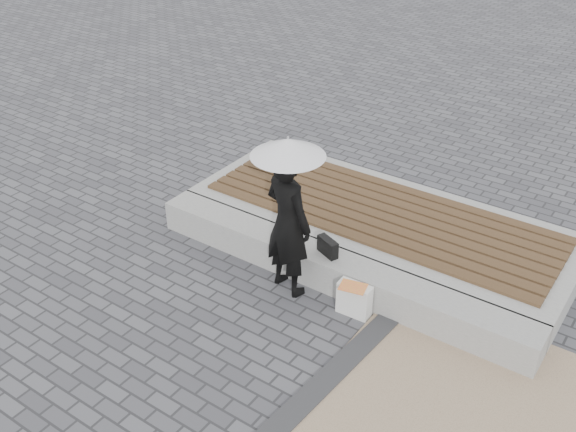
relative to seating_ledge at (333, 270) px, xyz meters
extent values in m
plane|color=#505055|center=(0.00, -1.60, -0.20)|extent=(80.00, 80.00, 0.00)
cube|color=#313234|center=(0.75, -2.10, -0.18)|extent=(0.61, 5.20, 0.04)
cube|color=#ADADA7|center=(0.00, 0.00, 0.00)|extent=(5.00, 0.45, 0.40)
cube|color=#A2A29D|center=(0.00, 1.20, 0.00)|extent=(5.00, 2.00, 0.40)
imported|color=black|center=(-0.40, -0.36, 0.71)|extent=(0.75, 0.58, 1.82)
cylinder|color=#B1B1B5|center=(-0.40, -0.36, 1.14)|extent=(0.01, 0.01, 0.82)
cone|color=white|center=(-0.40, -0.36, 1.65)|extent=(0.82, 0.82, 0.20)
sphere|color=#B1B1B5|center=(-0.40, -0.36, 1.77)|extent=(0.03, 0.03, 0.03)
cube|color=black|center=(-0.08, 0.00, 0.31)|extent=(0.32, 0.21, 0.21)
cube|color=white|center=(0.49, -0.34, 0.00)|extent=(0.39, 0.18, 0.40)
cube|color=#F43D3C|center=(0.49, -0.39, 0.21)|extent=(0.33, 0.27, 0.01)
camera|label=1|loc=(3.21, -5.57, 4.70)|focal=41.36mm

